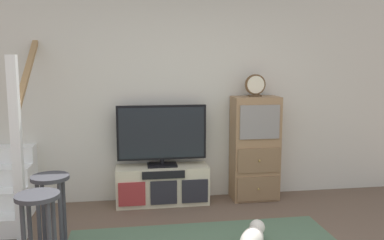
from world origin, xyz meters
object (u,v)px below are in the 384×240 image
object	(u,v)px
side_cabinet	(255,148)
dog	(252,239)
desk_clock	(255,85)
bar_stool_far	(51,195)
television	(162,134)
bar_stool_near	(38,217)
media_console	(163,185)

from	to	relation	value
side_cabinet	dog	size ratio (longest dim) A/B	2.65
desk_clock	bar_stool_far	world-z (taller)	desk_clock
television	dog	world-z (taller)	television
television	desk_clock	xyz separation A→B (m)	(1.15, -0.03, 0.58)
bar_stool_near	dog	xyz separation A→B (m)	(1.82, 0.24, -0.42)
desk_clock	media_console	bearing A→B (deg)	179.76
media_console	television	xyz separation A→B (m)	(0.00, 0.02, 0.63)
bar_stool_far	dog	size ratio (longest dim) A/B	1.46
television	bar_stool_far	xyz separation A→B (m)	(-1.10, -1.13, -0.33)
media_console	bar_stool_near	distance (m)	1.98
television	bar_stool_far	distance (m)	1.61
desk_clock	bar_stool_near	size ratio (longest dim) A/B	0.38
television	bar_stool_near	xyz separation A→B (m)	(-1.09, -1.64, -0.33)
bar_stool_far	television	bearing A→B (deg)	45.87
dog	bar_stool_far	bearing A→B (deg)	171.48
bar_stool_near	side_cabinet	bearing A→B (deg)	35.70
side_cabinet	bar_stool_near	xyz separation A→B (m)	(-2.27, -1.63, -0.12)
media_console	bar_stool_far	world-z (taller)	bar_stool_far
television	bar_stool_far	world-z (taller)	television
desk_clock	bar_stool_near	distance (m)	2.91
television	dog	size ratio (longest dim) A/B	2.19
side_cabinet	media_console	bearing A→B (deg)	-179.50
media_console	television	size ratio (longest dim) A/B	1.04
media_console	bar_stool_far	size ratio (longest dim) A/B	1.56
bar_stool_near	desk_clock	bearing A→B (deg)	35.67
bar_stool_far	dog	distance (m)	1.89
desk_clock	dog	size ratio (longest dim) A/B	0.56
side_cabinet	bar_stool_near	size ratio (longest dim) A/B	1.82
television	media_console	bearing A→B (deg)	-90.00
bar_stool_near	media_console	bearing A→B (deg)	55.94
media_console	side_cabinet	distance (m)	1.24
side_cabinet	desk_clock	world-z (taller)	desk_clock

